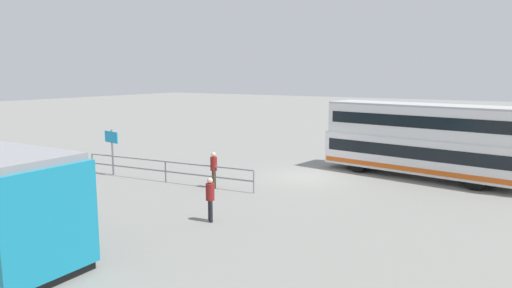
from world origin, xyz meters
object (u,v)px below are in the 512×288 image
at_px(double_decker_bus, 424,140).
at_px(pedestrian_crossing, 210,196).
at_px(info_sign, 112,143).
at_px(pedestrian_near_railing, 214,167).

xyz_separation_m(double_decker_bus, pedestrian_crossing, (5.07, 11.58, -1.01)).
distance_m(pedestrian_crossing, info_sign, 9.87).
bearing_deg(pedestrian_near_railing, info_sign, 5.03).
bearing_deg(double_decker_bus, info_sign, 29.50).
xyz_separation_m(pedestrian_near_railing, info_sign, (6.31, 0.55, 0.72)).
bearing_deg(pedestrian_near_railing, double_decker_bus, -136.62).
height_order(pedestrian_near_railing, info_sign, info_sign).
xyz_separation_m(pedestrian_near_railing, pedestrian_crossing, (-2.88, 4.07, -0.05)).
distance_m(pedestrian_near_railing, pedestrian_crossing, 4.99).
distance_m(double_decker_bus, pedestrian_crossing, 12.69).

